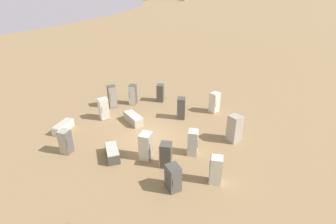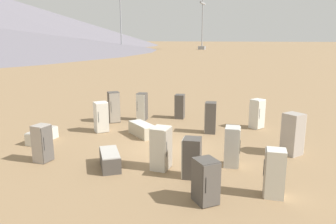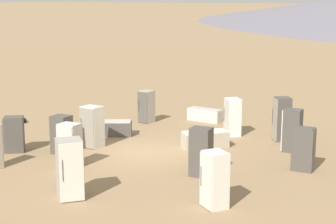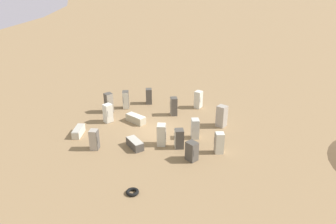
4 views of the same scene
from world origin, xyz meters
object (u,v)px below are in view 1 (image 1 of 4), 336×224
object	(u,v)px
discarded_fridge_12	(216,170)
discarded_fridge_15	(160,93)
discarded_fridge_5	(173,178)
discarded_fridge_4	(193,142)
discarded_fridge_2	(133,95)
discarded_fridge_11	(63,127)
discarded_fridge_1	(215,102)
discarded_fridge_3	(181,108)
discarded_fridge_9	(133,119)
discarded_fridge_13	(146,146)
discarded_fridge_6	(66,142)
discarded_fridge_7	(112,96)
discarded_fridge_8	(234,128)
discarded_fridge_10	(104,109)
discarded_fridge_0	(112,153)
discarded_fridge_14	(166,155)

from	to	relation	value
discarded_fridge_12	discarded_fridge_15	xyz separation A→B (m)	(9.42, 6.02, -0.03)
discarded_fridge_5	discarded_fridge_15	distance (m)	11.24
discarded_fridge_4	discarded_fridge_12	world-z (taller)	discarded_fridge_4
discarded_fridge_2	discarded_fridge_11	size ratio (longest dim) A/B	0.98
discarded_fridge_2	discarded_fridge_5	distance (m)	11.10
discarded_fridge_11	discarded_fridge_12	distance (m)	11.46
discarded_fridge_12	discarded_fridge_4	bearing A→B (deg)	32.55
discarded_fridge_5	discarded_fridge_11	world-z (taller)	discarded_fridge_5
discarded_fridge_2	discarded_fridge_4	world-z (taller)	discarded_fridge_2
discarded_fridge_11	discarded_fridge_15	distance (m)	8.69
discarded_fridge_1	discarded_fridge_3	distance (m)	2.99
discarded_fridge_1	discarded_fridge_11	size ratio (longest dim) A/B	0.96
discarded_fridge_9	discarded_fridge_1	bearing A→B (deg)	161.21
discarded_fridge_2	discarded_fridge_13	size ratio (longest dim) A/B	1.01
discarded_fridge_6	discarded_fridge_15	bearing A→B (deg)	165.34
discarded_fridge_2	discarded_fridge_13	distance (m)	8.10
discarded_fridge_3	discarded_fridge_12	distance (m)	7.54
discarded_fridge_7	discarded_fridge_12	bearing A→B (deg)	104.27
discarded_fridge_13	discarded_fridge_8	bearing A→B (deg)	126.64
discarded_fridge_3	discarded_fridge_10	size ratio (longest dim) A/B	1.01
discarded_fridge_8	discarded_fridge_12	distance (m)	4.55
discarded_fridge_6	discarded_fridge_10	size ratio (longest dim) A/B	0.94
discarded_fridge_6	discarded_fridge_1	bearing A→B (deg)	140.35
discarded_fridge_10	discarded_fridge_11	size ratio (longest dim) A/B	0.95
discarded_fridge_0	discarded_fridge_10	distance (m)	5.37
discarded_fridge_0	discarded_fridge_1	bearing A→B (deg)	22.99
discarded_fridge_0	discarded_fridge_5	distance (m)	4.57
discarded_fridge_7	discarded_fridge_13	world-z (taller)	discarded_fridge_7
discarded_fridge_10	discarded_fridge_6	bearing A→B (deg)	42.45
discarded_fridge_9	discarded_fridge_2	bearing A→B (deg)	-117.82
discarded_fridge_5	discarded_fridge_13	size ratio (longest dim) A/B	0.83
discarded_fridge_8	discarded_fridge_14	bearing A→B (deg)	-95.36
discarded_fridge_10	discarded_fridge_11	world-z (taller)	discarded_fridge_10
discarded_fridge_5	discarded_fridge_13	bearing A→B (deg)	-85.45
discarded_fridge_4	discarded_fridge_7	world-z (taller)	discarded_fridge_7
discarded_fridge_1	discarded_fridge_6	distance (m)	11.68
discarded_fridge_4	discarded_fridge_10	bearing A→B (deg)	-114.81
discarded_fridge_1	discarded_fridge_9	size ratio (longest dim) A/B	0.88
discarded_fridge_0	discarded_fridge_2	bearing A→B (deg)	69.50
discarded_fridge_1	discarded_fridge_8	world-z (taller)	discarded_fridge_8
discarded_fridge_2	discarded_fridge_15	world-z (taller)	discarded_fridge_2
discarded_fridge_7	discarded_fridge_9	distance (m)	3.60
discarded_fridge_7	discarded_fridge_14	size ratio (longest dim) A/B	1.24
discarded_fridge_10	discarded_fridge_2	bearing A→B (deg)	-155.55
discarded_fridge_4	discarded_fridge_10	xyz separation A→B (m)	(2.70, 7.56, 0.03)
discarded_fridge_11	discarded_fridge_14	xyz separation A→B (m)	(-1.80, -8.24, 0.45)
discarded_fridge_1	discarded_fridge_2	world-z (taller)	discarded_fridge_2
discarded_fridge_2	discarded_fridge_7	distance (m)	1.78
discarded_fridge_15	discarded_fridge_10	bearing A→B (deg)	-132.80
discarded_fridge_9	discarded_fridge_11	bearing A→B (deg)	-20.99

